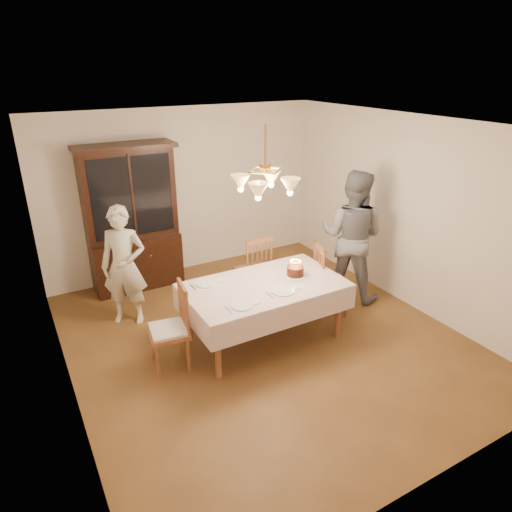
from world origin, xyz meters
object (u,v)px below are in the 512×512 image
elderly_woman (124,266)px  birthday_cake (295,272)px  china_hutch (132,221)px  dining_table (264,290)px  chair_far_side (253,271)px

elderly_woman → birthday_cake: elderly_woman is taller
china_hutch → birthday_cake: size_ratio=7.20×
dining_table → chair_far_side: chair_far_side is taller
dining_table → chair_far_side: bearing=68.1°
dining_table → china_hutch: (-0.94, 2.25, 0.36)m
china_hutch → elderly_woman: china_hutch is taller
elderly_woman → birthday_cake: size_ratio=5.30×
china_hutch → chair_far_side: size_ratio=2.16×
elderly_woman → chair_far_side: bearing=21.4°
birthday_cake → dining_table: bearing=-179.2°
dining_table → chair_far_side: 1.06m
dining_table → birthday_cake: (0.45, 0.01, 0.13)m
china_hutch → chair_far_side: china_hutch is taller
dining_table → birthday_cake: size_ratio=6.33×
dining_table → elderly_woman: elderly_woman is taller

